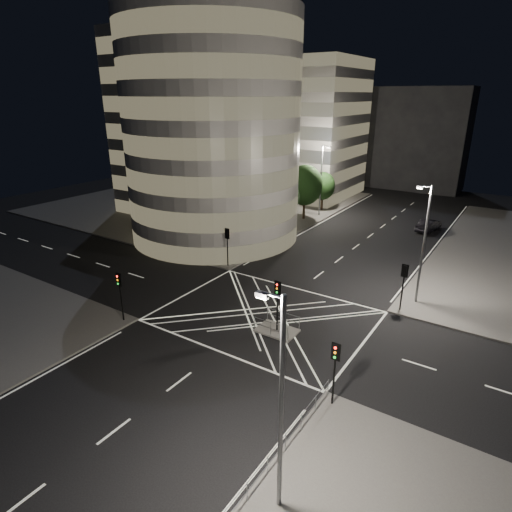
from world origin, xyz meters
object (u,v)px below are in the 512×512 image
Objects in this scene: street_lamp_left_near at (251,203)px; central_island at (277,330)px; traffic_signal_island at (278,296)px; sedan at (429,225)px; traffic_signal_fl at (227,240)px; street_lamp_left_far at (321,178)px; traffic_signal_nl at (120,288)px; traffic_signal_nr at (335,362)px; traffic_signal_fr at (404,279)px; street_lamp_right_near at (280,401)px; street_lamp_right_far at (423,242)px.

central_island is at bearing -49.73° from street_lamp_left_near.
sedan is at bearing 83.74° from traffic_signal_island.
street_lamp_left_far is at bearing 91.57° from traffic_signal_fl.
traffic_signal_nr is at bearing 0.00° from traffic_signal_nl.
traffic_signal_fr is at bearing -15.92° from street_lamp_left_near.
street_lamp_left_near is at bearing 130.27° from central_island.
street_lamp_right_near is at bearing -21.55° from traffic_signal_nl.
street_lamp_left_far is (-18.24, 23.20, 2.63)m from traffic_signal_fr.
street_lamp_left_far is 15.79m from sedan.
sedan is (-3.22, 24.33, -2.12)m from traffic_signal_fr.
central_island is 2.84m from traffic_signal_island.
traffic_signal_fl is 23.36m from street_lamp_left_far.
street_lamp_right_far is (18.87, -3.00, 0.00)m from street_lamp_left_near.
street_lamp_right_near is (18.24, -20.80, 2.63)m from traffic_signal_fl.
street_lamp_left_far is at bearing 13.20° from sedan.
street_lamp_right_far is (0.64, 15.80, 2.63)m from traffic_signal_nr.
traffic_signal_fr is at bearing -51.83° from street_lamp_left_far.
traffic_signal_fr is at bearing 50.67° from traffic_signal_island.
street_lamp_right_near is (0.64, -20.80, 2.63)m from traffic_signal_fr.
central_island is 12.36m from traffic_signal_nl.
traffic_signal_fl is (-10.80, 8.30, 2.84)m from central_island.
traffic_signal_nr is 0.40× the size of street_lamp_left_near.
traffic_signal_fr is 0.83× the size of sedan.
sedan is at bearing 59.41° from traffic_signal_fl.
traffic_signal_island is 0.40× the size of street_lamp_left_near.
traffic_signal_fr is 0.40× the size of street_lamp_right_far.
traffic_signal_nl is 1.00× the size of traffic_signal_nr.
traffic_signal_fl is at bearing 90.00° from traffic_signal_nl.
street_lamp_left_near and street_lamp_right_near have the same top height.
traffic_signal_fl is at bearing -173.12° from street_lamp_right_far.
central_island is at bearing 92.65° from sedan.
sedan is at bearing 4.28° from street_lamp_left_far.
sedan reaches higher than central_island.
street_lamp_left_far and street_lamp_right_near have the same top height.
street_lamp_left_near is at bearing 130.27° from traffic_signal_island.
street_lamp_right_near is at bearing -90.00° from street_lamp_right_far.
traffic_signal_fl is at bearing 131.24° from street_lamp_right_near.
traffic_signal_nl is at bearing -88.06° from street_lamp_left_near.
traffic_signal_nr is 0.40× the size of street_lamp_left_far.
traffic_signal_fr is 20.97m from street_lamp_right_near.
street_lamp_left_near is at bearing -90.00° from street_lamp_left_far.
central_island is 0.30× the size of street_lamp_right_near.
traffic_signal_island is at bearing -49.73° from street_lamp_left_near.
street_lamp_right_near is at bearing -84.96° from traffic_signal_nr.
sedan is (-3.22, 37.93, -2.12)m from traffic_signal_nr.
street_lamp_right_near is (0.64, -7.20, 2.63)m from traffic_signal_nr.
traffic_signal_nl is 0.40× the size of street_lamp_left_near.
traffic_signal_nl and traffic_signal_island have the same top height.
traffic_signal_nl is (-10.80, -5.30, 2.84)m from central_island.
traffic_signal_island is at bearing 92.65° from sedan.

